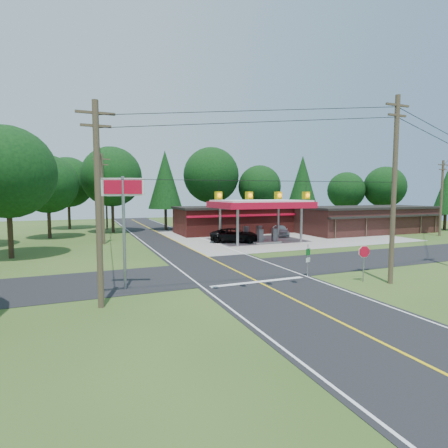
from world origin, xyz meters
name	(u,v)px	position (x,y,z in m)	size (l,w,h in m)	color
ground	(235,271)	(0.00, 0.00, 0.00)	(120.00, 120.00, 0.00)	#2B4C1A
main_highway	(235,271)	(0.00, 0.00, 0.01)	(8.00, 120.00, 0.02)	black
cross_road	(235,270)	(0.00, 0.00, 0.01)	(70.00, 7.00, 0.02)	black
lane_center_yellow	(235,270)	(0.00, 0.00, 0.03)	(0.15, 110.00, 0.00)	yellow
gas_canopy	(260,205)	(9.00, 13.00, 4.27)	(10.60, 7.40, 4.88)	gray
convenience_store	(233,220)	(10.00, 22.98, 1.92)	(16.40, 7.55, 3.80)	maroon
strip_building	(366,219)	(28.00, 15.98, 1.91)	(20.40, 8.75, 3.80)	#321714
utility_pole_near_right	(394,188)	(7.50, -7.00, 5.96)	(1.80, 0.30, 11.50)	#473828
utility_pole_near_left	(98,202)	(-9.50, -5.00, 5.20)	(1.80, 0.30, 10.00)	#473828
utility_pole_far_left	(103,197)	(-8.00, 18.00, 5.20)	(1.80, 0.30, 10.00)	#473828
utility_pole_far_right	(441,197)	(34.00, 9.00, 5.20)	(1.80, 0.30, 10.00)	#473828
utility_pole_north	(106,199)	(-6.50, 35.00, 4.75)	(0.30, 0.30, 9.50)	#473828
overhead_beacons	(264,182)	(-1.00, -6.00, 6.21)	(17.04, 2.04, 1.03)	black
treeline_backdrop	(168,180)	(0.82, 24.01, 7.49)	(70.27, 51.59, 13.30)	#332316
suv_car	(235,235)	(6.17, 13.68, 0.81)	(5.81, 5.81, 1.62)	black
sedan_car	(280,230)	(14.26, 17.00, 0.74)	(4.32, 4.32, 1.47)	silver
big_stop_sign	(123,206)	(-8.00, -2.01, 4.88)	(2.35, 0.85, 6.60)	gray
octagonal_stop_sign	(364,255)	(6.27, -6.01, 1.74)	(0.81, 0.21, 2.35)	gray
route_sign_post	(308,257)	(3.80, -3.52, 1.31)	(0.43, 0.19, 2.20)	gray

